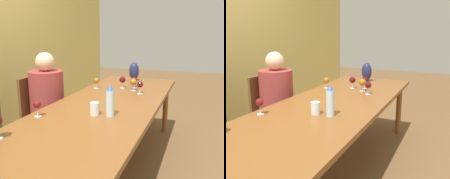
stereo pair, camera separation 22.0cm
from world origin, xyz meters
TOP-DOWN VIEW (x-y plane):
  - ground_plane at (0.00, 0.00)m, footprint 14.00×14.00m
  - dining_table at (0.00, 0.00)m, footprint 2.97×0.94m
  - water_bottle at (-0.22, -0.15)m, footprint 0.07×0.07m
  - water_tumbler at (-0.23, -0.03)m, footprint 0.08×0.08m
  - vase at (1.23, 0.05)m, footprint 0.13×0.13m
  - wine_glass_0 at (0.77, 0.06)m, footprint 0.07×0.07m
  - wine_glass_2 at (0.57, -0.20)m, footprint 0.07×0.07m
  - wine_glass_3 at (-0.43, 0.37)m, footprint 0.06×0.06m
  - wine_glass_4 at (0.69, -0.09)m, footprint 0.08×0.08m
  - wine_glass_5 at (0.82, -0.07)m, footprint 0.07×0.07m
  - wine_glass_6 at (0.65, 0.34)m, footprint 0.07×0.07m
  - chair_far at (0.23, 0.81)m, footprint 0.44×0.44m
  - person_far at (0.23, 0.73)m, footprint 0.36×0.36m

SIDE VIEW (x-z plane):
  - ground_plane at x=0.00m, z-range 0.00..0.00m
  - chair_far at x=0.23m, z-range 0.03..0.93m
  - person_far at x=0.23m, z-range 0.03..1.20m
  - dining_table at x=0.00m, z-range 0.30..1.03m
  - water_tumbler at x=-0.23m, z-range 0.72..0.82m
  - wine_glass_6 at x=0.65m, z-range 0.75..0.87m
  - wine_glass_5 at x=0.82m, z-range 0.75..0.88m
  - wine_glass_3 at x=-0.43m, z-range 0.75..0.88m
  - wine_glass_4 at x=0.69m, z-range 0.75..0.89m
  - wine_glass_0 at x=0.77m, z-range 0.75..0.89m
  - wine_glass_2 at x=0.57m, z-range 0.75..0.89m
  - water_bottle at x=-0.22m, z-range 0.72..0.97m
  - vase at x=1.23m, z-range 0.73..0.98m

